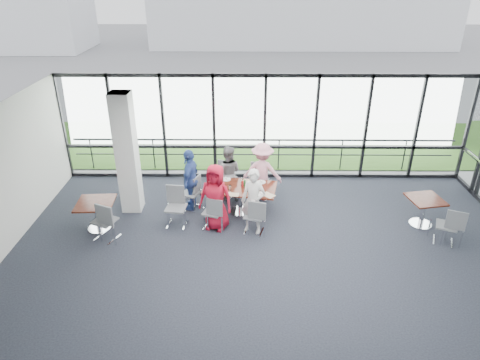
{
  "coord_description": "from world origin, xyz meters",
  "views": [
    {
      "loc": [
        -0.61,
        -7.02,
        5.87
      ],
      "look_at": [
        -0.71,
        2.54,
        1.1
      ],
      "focal_mm": 32.0,
      "sensor_mm": 36.0,
      "label": 1
    }
  ],
  "objects_px": {
    "chair_main_end": "(190,193)",
    "side_table_right": "(425,203)",
    "diner_near_left": "(216,197)",
    "side_table_left": "(96,206)",
    "diner_far_left": "(228,173)",
    "chair_spare_lb": "(176,208)",
    "main_table": "(240,191)",
    "chair_main_fl": "(227,179)",
    "chair_main_nl": "(213,212)",
    "diner_far_right": "(262,172)",
    "chair_main_nr": "(254,216)",
    "chair_spare_r": "(447,226)",
    "chair_spare_la": "(105,221)",
    "chair_main_fr": "(260,182)",
    "diner_end": "(191,179)",
    "structural_column": "(127,154)",
    "diner_near_right": "(253,202)"
  },
  "relations": [
    {
      "from": "chair_main_nr",
      "to": "chair_spare_r",
      "type": "bearing_deg",
      "value": 10.49
    },
    {
      "from": "main_table",
      "to": "chair_main_nr",
      "type": "relative_size",
      "value": 2.17
    },
    {
      "from": "diner_end",
      "to": "chair_main_fl",
      "type": "distance_m",
      "value": 1.26
    },
    {
      "from": "main_table",
      "to": "chair_main_nl",
      "type": "xyz_separation_m",
      "value": [
        -0.68,
        -0.78,
        -0.17
      ]
    },
    {
      "from": "chair_main_fl",
      "to": "side_table_right",
      "type": "bearing_deg",
      "value": 179.29
    },
    {
      "from": "side_table_right",
      "to": "chair_spare_r",
      "type": "height_order",
      "value": "chair_spare_r"
    },
    {
      "from": "side_table_left",
      "to": "diner_near_right",
      "type": "bearing_deg",
      "value": -1.03
    },
    {
      "from": "diner_near_right",
      "to": "chair_main_nr",
      "type": "height_order",
      "value": "diner_near_right"
    },
    {
      "from": "main_table",
      "to": "chair_spare_la",
      "type": "distance_m",
      "value": 3.44
    },
    {
      "from": "side_table_left",
      "to": "chair_spare_r",
      "type": "height_order",
      "value": "chair_spare_r"
    },
    {
      "from": "diner_near_left",
      "to": "chair_main_fr",
      "type": "relative_size",
      "value": 1.77
    },
    {
      "from": "diner_near_right",
      "to": "diner_end",
      "type": "distance_m",
      "value": 2.02
    },
    {
      "from": "structural_column",
      "to": "side_table_left",
      "type": "height_order",
      "value": "structural_column"
    },
    {
      "from": "chair_main_nr",
      "to": "structural_column",
      "type": "bearing_deg",
      "value": 176.78
    },
    {
      "from": "chair_main_fl",
      "to": "chair_spare_la",
      "type": "bearing_deg",
      "value": 56.15
    },
    {
      "from": "diner_far_right",
      "to": "chair_main_end",
      "type": "height_order",
      "value": "diner_far_right"
    },
    {
      "from": "diner_far_left",
      "to": "chair_spare_lb",
      "type": "xyz_separation_m",
      "value": [
        -1.24,
        -1.46,
        -0.28
      ]
    },
    {
      "from": "main_table",
      "to": "chair_main_nr",
      "type": "xyz_separation_m",
      "value": [
        0.35,
        -0.95,
        -0.16
      ]
    },
    {
      "from": "chair_spare_la",
      "to": "chair_main_fr",
      "type": "bearing_deg",
      "value": 53.02
    },
    {
      "from": "chair_spare_la",
      "to": "chair_main_fl",
      "type": "bearing_deg",
      "value": 62.82
    },
    {
      "from": "structural_column",
      "to": "diner_near_right",
      "type": "xyz_separation_m",
      "value": [
        3.22,
        -1.08,
        -0.77
      ]
    },
    {
      "from": "structural_column",
      "to": "chair_main_nl",
      "type": "relative_size",
      "value": 3.6
    },
    {
      "from": "diner_near_right",
      "to": "chair_main_end",
      "type": "relative_size",
      "value": 1.88
    },
    {
      "from": "diner_near_right",
      "to": "diner_end",
      "type": "xyz_separation_m",
      "value": [
        -1.64,
        1.17,
        0.01
      ]
    },
    {
      "from": "main_table",
      "to": "side_table_right",
      "type": "height_order",
      "value": "same"
    },
    {
      "from": "diner_near_right",
      "to": "chair_main_nl",
      "type": "xyz_separation_m",
      "value": [
        -1.0,
        0.14,
        -0.39
      ]
    },
    {
      "from": "main_table",
      "to": "chair_spare_la",
      "type": "bearing_deg",
      "value": -148.84
    },
    {
      "from": "diner_near_right",
      "to": "chair_spare_la",
      "type": "height_order",
      "value": "diner_near_right"
    },
    {
      "from": "structural_column",
      "to": "chair_main_nr",
      "type": "relative_size",
      "value": 3.48
    },
    {
      "from": "chair_main_fl",
      "to": "chair_spare_la",
      "type": "height_order",
      "value": "chair_spare_la"
    },
    {
      "from": "chair_spare_la",
      "to": "chair_main_end",
      "type": "bearing_deg",
      "value": 62.27
    },
    {
      "from": "chair_main_fr",
      "to": "chair_spare_lb",
      "type": "height_order",
      "value": "chair_spare_lb"
    },
    {
      "from": "chair_main_end",
      "to": "chair_main_nl",
      "type": "bearing_deg",
      "value": 55.34
    },
    {
      "from": "chair_main_end",
      "to": "side_table_right",
      "type": "bearing_deg",
      "value": 103.92
    },
    {
      "from": "diner_far_right",
      "to": "chair_spare_lb",
      "type": "bearing_deg",
      "value": 43.73
    },
    {
      "from": "diner_near_left",
      "to": "side_table_left",
      "type": "bearing_deg",
      "value": -160.65
    },
    {
      "from": "diner_near_left",
      "to": "diner_far_left",
      "type": "xyz_separation_m",
      "value": [
        0.24,
        1.55,
        -0.08
      ]
    },
    {
      "from": "main_table",
      "to": "chair_main_fl",
      "type": "distance_m",
      "value": 1.09
    },
    {
      "from": "diner_end",
      "to": "diner_far_left",
      "type": "bearing_deg",
      "value": 129.9
    },
    {
      "from": "diner_far_left",
      "to": "chair_main_fl",
      "type": "xyz_separation_m",
      "value": [
        -0.03,
        0.22,
        -0.31
      ]
    },
    {
      "from": "diner_end",
      "to": "chair_spare_r",
      "type": "relative_size",
      "value": 1.81
    },
    {
      "from": "chair_main_fr",
      "to": "chair_spare_r",
      "type": "height_order",
      "value": "chair_main_fr"
    },
    {
      "from": "chair_spare_la",
      "to": "chair_spare_r",
      "type": "distance_m",
      "value": 8.03
    },
    {
      "from": "side_table_left",
      "to": "chair_main_nr",
      "type": "bearing_deg",
      "value": -1.51
    },
    {
      "from": "chair_spare_la",
      "to": "chair_spare_lb",
      "type": "xyz_separation_m",
      "value": [
        1.6,
        0.62,
        -0.0
      ]
    },
    {
      "from": "side_table_left",
      "to": "chair_main_fl",
      "type": "bearing_deg",
      "value": 30.59
    },
    {
      "from": "chair_main_fr",
      "to": "diner_near_right",
      "type": "bearing_deg",
      "value": 93.27
    },
    {
      "from": "diner_end",
      "to": "chair_main_nr",
      "type": "relative_size",
      "value": 1.83
    },
    {
      "from": "diner_far_right",
      "to": "diner_end",
      "type": "distance_m",
      "value": 1.98
    },
    {
      "from": "diner_near_left",
      "to": "chair_main_nr",
      "type": "bearing_deg",
      "value": 5.94
    }
  ]
}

